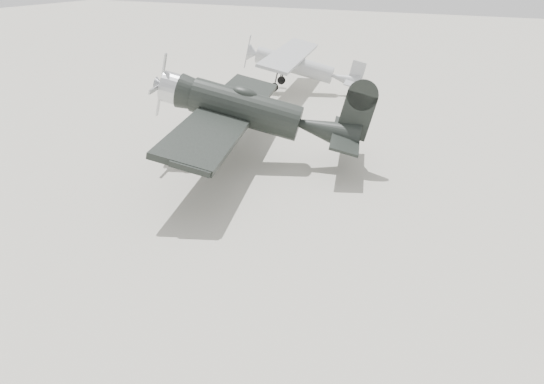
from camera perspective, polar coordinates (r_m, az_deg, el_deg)
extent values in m
plane|color=gray|center=(15.86, -9.04, -7.73)|extent=(160.00, 160.00, 0.00)
cylinder|color=black|center=(22.84, -2.81, 8.76)|extent=(4.92, 2.79, 1.49)
cone|color=black|center=(22.35, 6.13, 8.46)|extent=(3.05, 2.13, 1.39)
cylinder|color=#B6B9BB|center=(23.74, -10.59, 8.97)|extent=(1.30, 1.54, 1.32)
cone|color=#B6B9BB|center=(23.96, -12.05, 8.99)|extent=(0.53, 0.68, 0.60)
cube|color=#B6B9BB|center=(23.94, -11.88, 8.99)|extent=(0.12, 0.20, 2.77)
ellipsoid|color=black|center=(22.72, -3.37, 10.39)|extent=(1.33, 1.03, 0.49)
cube|color=black|center=(23.11, -4.61, 7.93)|extent=(5.85, 12.89, 0.23)
cube|color=black|center=(22.31, 8.35, 8.45)|extent=(2.42, 4.63, 0.11)
cube|color=black|center=(22.08, 8.91, 10.69)|extent=(1.26, 0.47, 1.92)
cylinder|color=black|center=(22.35, -6.44, 3.36)|extent=(0.74, 0.37, 0.72)
cylinder|color=black|center=(24.97, -4.66, 5.65)|extent=(0.74, 0.37, 0.72)
cylinder|color=#333333|center=(22.12, -6.53, 5.09)|extent=(0.15, 0.15, 1.49)
cylinder|color=#333333|center=(24.76, -4.71, 7.22)|extent=(0.15, 0.15, 1.49)
cylinder|color=black|center=(22.44, 8.95, 7.15)|extent=(0.25, 0.15, 0.23)
cylinder|color=#9A9C9F|center=(35.80, 2.43, 13.50)|extent=(5.28, 2.23, 1.09)
cone|color=#9A9C9F|center=(35.30, 8.11, 13.14)|extent=(1.96, 1.37, 0.99)
cone|color=#9A9C9F|center=(36.46, -2.14, 13.69)|extent=(0.81, 1.14, 1.03)
cube|color=#9A9C9F|center=(36.56, -2.76, 13.71)|extent=(0.08, 0.15, 2.18)
cube|color=#9A9C9F|center=(35.77, 1.80, 14.50)|extent=(4.29, 11.06, 0.18)
cube|color=#9A9C9F|center=(35.25, 8.94, 13.16)|extent=(1.63, 3.49, 0.08)
cube|color=#9A9C9F|center=(35.13, 9.18, 14.18)|extent=(0.89, 0.28, 1.29)
cylinder|color=black|center=(35.22, 0.74, 10.83)|extent=(0.57, 0.26, 0.56)
cylinder|color=black|center=(37.30, 1.50, 11.57)|extent=(0.57, 0.26, 0.56)
cylinder|color=#333333|center=(35.10, 0.75, 11.73)|extent=(0.11, 0.11, 1.19)
cylinder|color=#333333|center=(37.19, 1.51, 12.42)|extent=(0.11, 0.11, 1.19)
cylinder|color=black|center=(35.30, 9.23, 12.58)|extent=(0.19, 0.11, 0.18)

